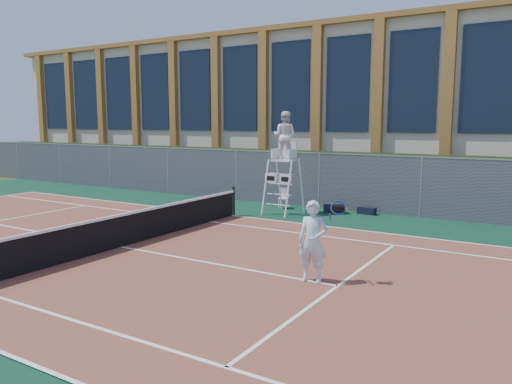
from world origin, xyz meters
The scene contains 12 objects.
ground centered at (0.00, 0.00, 0.00)m, with size 120.00×120.00×0.00m, color #233814.
apron centered at (0.00, 1.00, 0.01)m, with size 36.00×20.00×0.01m, color #0B3124.
tennis_court centered at (0.00, 0.00, 0.02)m, with size 23.77×10.97×0.02m, color brown.
tennis_net centered at (0.00, 0.00, 0.54)m, with size 0.10×11.30×1.10m.
fence centered at (0.00, 8.80, 1.10)m, with size 40.00×0.06×2.20m, color #595E60, non-canonical shape.
hedge centered at (0.00, 10.00, 1.10)m, with size 40.00×1.40×2.20m, color black.
building centered at (0.00, 17.95, 4.15)m, with size 45.00×10.60×8.22m.
umpire_chair centered at (1.34, 7.05, 2.85)m, with size 1.09×1.67×3.89m.
plastic_chair centered at (0.81, 8.02, 0.48)m, with size 0.47×0.47×0.81m.
sports_bag_near centered at (2.92, 8.13, 0.17)m, with size 0.74×0.30×0.32m, color black.
sports_bag_far centered at (4.13, 8.43, 0.14)m, with size 0.67×0.29×0.27m, color black.
tennis_player centered at (5.81, 0.00, 0.92)m, with size 1.01×0.71×1.78m.
Camera 1 is at (10.19, -9.52, 3.45)m, focal length 35.00 mm.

